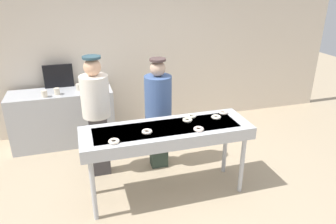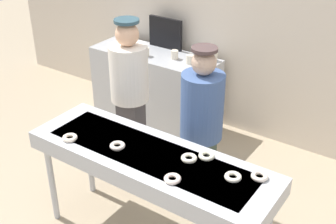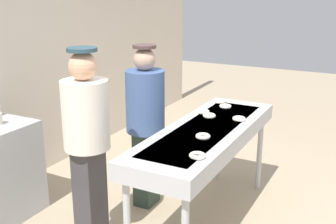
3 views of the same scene
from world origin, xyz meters
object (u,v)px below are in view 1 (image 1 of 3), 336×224
Objects in this scene: sugar_donut_6 at (192,116)px; worker_assistant at (96,109)px; paper_cup_4 at (44,94)px; menu_display at (59,76)px; fryer_conveyor at (167,134)px; paper_cup_1 at (93,86)px; sugar_donut_2 at (216,117)px; paper_cup_0 at (57,91)px; paper_cup_2 at (103,81)px; sugar_donut_4 at (223,112)px; paper_cup_3 at (79,87)px; worker_baker at (158,107)px; sugar_donut_3 at (114,141)px; sugar_donut_0 at (147,132)px; sugar_donut_1 at (187,120)px; prep_counter at (63,118)px; sugar_donut_5 at (199,129)px.

worker_assistant is at bearing 156.12° from sugar_donut_6.
paper_cup_4 is 0.22× the size of menu_display.
paper_cup_1 is at bearing 112.55° from fryer_conveyor.
paper_cup_0 is at bearing 141.06° from sugar_donut_2.
worker_assistant reaches higher than paper_cup_2.
sugar_donut_4 is at bearing -52.67° from paper_cup_2.
paper_cup_3 is (-0.19, 1.08, -0.02)m from worker_assistant.
worker_baker is at bearing 147.80° from sugar_donut_4.
paper_cup_4 is at bearing 132.58° from fryer_conveyor.
sugar_donut_3 is 1.97m from paper_cup_1.
worker_baker reaches higher than paper_cup_1.
sugar_donut_0 is 1.00× the size of sugar_donut_6.
paper_cup_2 reaches higher than sugar_donut_4.
paper_cup_4 is (-1.54, 0.94, 0.03)m from worker_baker.
paper_cup_3 is (-0.41, -0.21, 0.00)m from paper_cup_2.
paper_cup_2 is at bearing 114.01° from sugar_donut_1.
worker_assistant is 1.30m from prep_counter.
menu_display is at bearing 140.80° from paper_cup_3.
worker_baker is 0.96× the size of worker_assistant.
sugar_donut_0 is 2.00m from paper_cup_3.
paper_cup_1 is (-1.12, 1.57, 0.01)m from sugar_donut_6.
paper_cup_0 reaches higher than sugar_donut_3.
worker_assistant is at bearing 122.76° from sugar_donut_0.
prep_counter is (-0.49, 1.08, -0.53)m from worker_assistant.
sugar_donut_2 is at bearing -57.44° from paper_cup_2.
sugar_donut_5 is 2.36m from paper_cup_3.
sugar_donut_2 is 2.37m from paper_cup_3.
sugar_donut_1 reaches higher than fryer_conveyor.
menu_display is (-1.65, 1.84, 0.15)m from sugar_donut_6.
sugar_donut_0 is at bearing -54.17° from paper_cup_4.
sugar_donut_5 is (0.34, -0.18, 0.10)m from fryer_conveyor.
sugar_donut_4 is at bearing -34.87° from paper_cup_0.
paper_cup_0 reaches higher than sugar_donut_6.
sugar_donut_1 is 1.00× the size of sugar_donut_6.
sugar_donut_0 is 0.08× the size of prep_counter.
sugar_donut_0 is 1.18× the size of paper_cup_2.
paper_cup_4 is at bearing 139.60° from sugar_donut_1.
paper_cup_0 and paper_cup_2 have the same top height.
sugar_donut_0 is at bearing 79.75° from worker_baker.
fryer_conveyor is 19.72× the size of paper_cup_1.
sugar_donut_1 is 0.61m from worker_baker.
sugar_donut_3 is 2.32m from menu_display.
sugar_donut_3 is (-0.95, -0.30, 0.00)m from sugar_donut_1.
paper_cup_3 is at bearing -39.20° from menu_display.
prep_counter is at bearing 135.95° from sugar_donut_6.
menu_display is at bearing 115.33° from sugar_donut_0.
sugar_donut_2 reaches higher than prep_counter.
sugar_donut_1 and sugar_donut_6 have the same top height.
sugar_donut_6 is 2.47m from menu_display.
sugar_donut_0 is 1.00× the size of sugar_donut_2.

